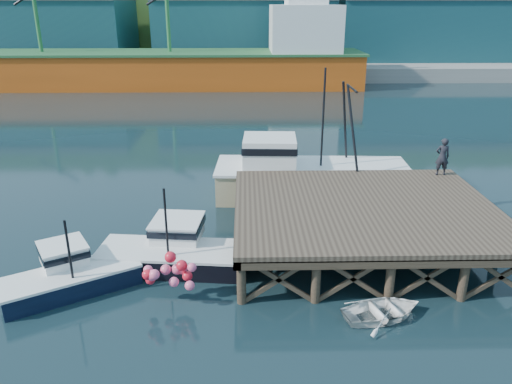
{
  "coord_description": "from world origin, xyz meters",
  "views": [
    {
      "loc": [
        -0.02,
        -21.2,
        10.91
      ],
      "look_at": [
        0.51,
        2.0,
        2.02
      ],
      "focal_mm": 35.0,
      "sensor_mm": 36.0,
      "label": 1
    }
  ],
  "objects_px": {
    "boat_navy": "(69,274)",
    "dockworker": "(442,157)",
    "boat_black": "(174,250)",
    "dinghy": "(383,310)",
    "trawler": "(308,172)"
  },
  "relations": [
    {
      "from": "boat_navy",
      "to": "dockworker",
      "type": "distance_m",
      "value": 19.41
    },
    {
      "from": "boat_black",
      "to": "dockworker",
      "type": "xyz_separation_m",
      "value": [
        13.72,
        5.78,
        2.42
      ]
    },
    {
      "from": "boat_black",
      "to": "dockworker",
      "type": "relative_size",
      "value": 3.23
    },
    {
      "from": "dinghy",
      "to": "trawler",
      "type": "bearing_deg",
      "value": -9.69
    },
    {
      "from": "trawler",
      "to": "boat_navy",
      "type": "bearing_deg",
      "value": -134.18
    },
    {
      "from": "boat_navy",
      "to": "dinghy",
      "type": "relative_size",
      "value": 1.82
    },
    {
      "from": "dinghy",
      "to": "boat_navy",
      "type": "bearing_deg",
      "value": 63.37
    },
    {
      "from": "trawler",
      "to": "dinghy",
      "type": "relative_size",
      "value": 3.75
    },
    {
      "from": "dinghy",
      "to": "dockworker",
      "type": "distance_m",
      "value": 11.71
    },
    {
      "from": "boat_navy",
      "to": "dockworker",
      "type": "relative_size",
      "value": 2.73
    },
    {
      "from": "boat_black",
      "to": "dockworker",
      "type": "height_order",
      "value": "dockworker"
    },
    {
      "from": "boat_navy",
      "to": "trawler",
      "type": "relative_size",
      "value": 0.48
    },
    {
      "from": "boat_black",
      "to": "dinghy",
      "type": "distance_m",
      "value": 9.18
    },
    {
      "from": "boat_black",
      "to": "boat_navy",
      "type": "bearing_deg",
      "value": -148.71
    },
    {
      "from": "dinghy",
      "to": "dockworker",
      "type": "xyz_separation_m",
      "value": [
        5.54,
        9.93,
        2.83
      ]
    }
  ]
}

